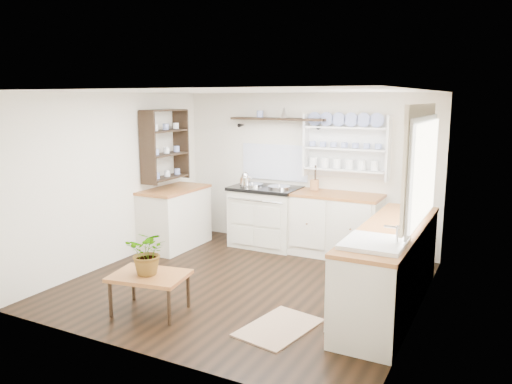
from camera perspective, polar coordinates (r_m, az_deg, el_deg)
floor at (r=6.17m, az=-1.22°, el=-10.47°), size 4.00×3.80×0.01m
wall_back at (r=7.55m, az=5.65°, el=2.44°), size 4.00×0.02×2.30m
wall_right at (r=5.22m, az=18.42°, el=-1.76°), size 0.02×3.80×2.30m
wall_left at (r=7.02m, az=-15.77°, el=1.46°), size 0.02×3.80×2.30m
ceiling at (r=5.75m, az=-1.31°, el=11.43°), size 4.00×3.80×0.01m
window at (r=5.30m, az=18.40°, el=2.99°), size 0.08×1.55×1.22m
aga_cooker at (r=7.58m, az=1.08°, el=-2.74°), size 1.02×0.71×0.95m
back_cabinets at (r=7.21m, az=9.10°, el=-3.63°), size 1.27×0.63×0.90m
right_cabinets at (r=5.54m, az=15.08°, el=-8.26°), size 0.62×2.43×0.90m
belfast_sink at (r=4.74m, az=13.31°, el=-7.09°), size 0.55×0.60×0.45m
left_cabinets at (r=7.64m, az=-9.25°, el=-2.82°), size 0.62×1.13×0.90m
plate_rack at (r=7.26m, az=10.39°, el=5.21°), size 1.20×0.22×0.90m
high_shelf at (r=7.53m, az=2.55°, el=8.26°), size 1.50×0.29×0.16m
left_shelving at (r=7.55m, az=-10.36°, el=5.37°), size 0.28×0.80×1.05m
kettle at (r=7.50m, az=-1.23°, el=1.50°), size 0.16×0.16×0.20m
utensil_crock at (r=7.29m, az=6.69°, el=0.81°), size 0.13×0.13×0.15m
center_table at (r=5.40m, az=-12.08°, el=-9.62°), size 0.85×0.68×0.42m
potted_plant at (r=5.31m, az=-12.20°, el=-6.74°), size 0.52×0.49×0.48m
floor_rug at (r=5.08m, az=2.64°, el=-15.21°), size 0.70×0.94×0.02m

